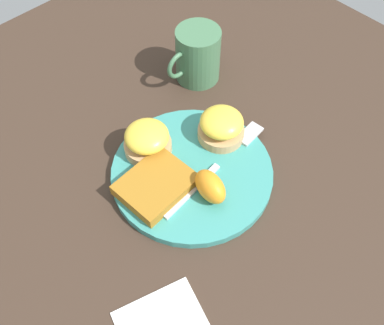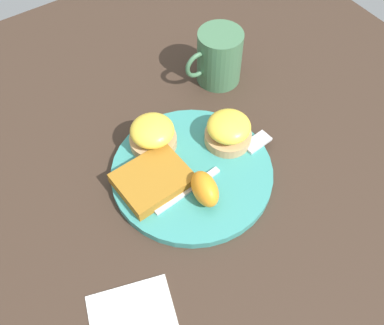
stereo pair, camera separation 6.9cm
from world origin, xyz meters
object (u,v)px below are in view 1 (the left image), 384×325
(sandwich_benedict_left, at_px, (221,126))
(sandwich_benedict_right, at_px, (147,140))
(orange_wedge, at_px, (210,187))
(hashbrown_patty, at_px, (156,185))
(cup, at_px, (197,55))
(fork, at_px, (221,162))

(sandwich_benedict_left, bearing_deg, sandwich_benedict_right, -30.02)
(sandwich_benedict_right, bearing_deg, orange_wedge, 95.14)
(hashbrown_patty, distance_m, cup, 0.27)
(orange_wedge, height_order, fork, orange_wedge)
(sandwich_benedict_left, distance_m, orange_wedge, 0.12)
(sandwich_benedict_left, height_order, hashbrown_patty, sandwich_benedict_left)
(sandwich_benedict_right, bearing_deg, cup, -157.18)
(sandwich_benedict_left, xyz_separation_m, hashbrown_patty, (0.14, 0.00, -0.01))
(sandwich_benedict_left, relative_size, orange_wedge, 1.27)
(sandwich_benedict_right, relative_size, hashbrown_patty, 0.72)
(sandwich_benedict_right, relative_size, fork, 0.33)
(sandwich_benedict_left, distance_m, fork, 0.06)
(hashbrown_patty, bearing_deg, fork, 161.83)
(orange_wedge, bearing_deg, fork, -151.85)
(orange_wedge, xyz_separation_m, fork, (-0.05, -0.03, -0.02))
(orange_wedge, xyz_separation_m, cup, (-0.17, -0.21, 0.01))
(sandwich_benedict_right, distance_m, fork, 0.12)
(sandwich_benedict_left, distance_m, cup, 0.16)
(fork, xyz_separation_m, cup, (-0.12, -0.18, 0.03))
(sandwich_benedict_left, bearing_deg, orange_wedge, 36.03)
(sandwich_benedict_right, bearing_deg, fork, 123.60)
(hashbrown_patty, bearing_deg, orange_wedge, 128.68)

